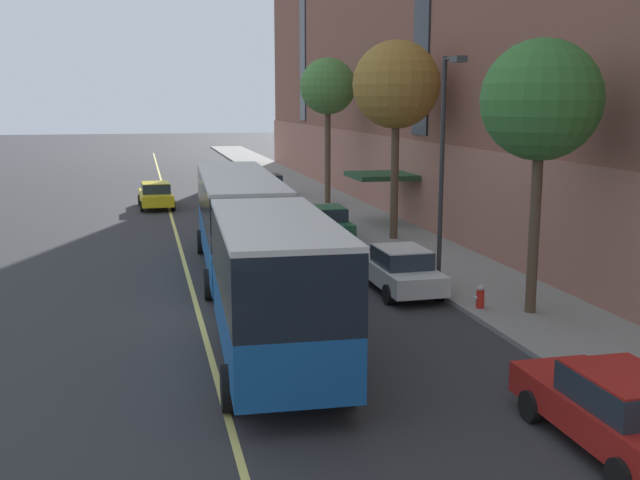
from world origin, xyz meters
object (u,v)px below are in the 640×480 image
at_px(parked_car_white_1, 400,269).
at_px(city_bus, 249,237).
at_px(parked_car_red_2, 617,411).
at_px(street_tree_far_downtown, 328,87).
at_px(parked_car_black_0, 268,186).
at_px(street_tree_far_uptown, 396,86).
at_px(fire_hydrant, 480,297).
at_px(street_tree_mid_block, 541,102).
at_px(street_lamp, 445,148).
at_px(taxi_cab, 156,195).
at_px(parked_car_green_4, 326,223).

bearing_deg(parked_car_white_1, city_bus, -178.33).
distance_m(parked_car_red_2, street_tree_far_downtown, 34.07).
distance_m(parked_car_black_0, parked_car_red_2, 37.74).
distance_m(street_tree_far_uptown, fire_hydrant, 13.52).
xyz_separation_m(street_tree_mid_block, street_lamp, (-1.16, 4.10, -1.56)).
relative_size(street_lamp, fire_hydrant, 10.65).
bearing_deg(street_tree_far_uptown, taxi_cab, 127.19).
bearing_deg(city_bus, parked_car_white_1, 1.67).
distance_m(parked_car_black_0, street_tree_far_downtown, 8.30).
bearing_deg(street_tree_far_downtown, city_bus, -110.24).
height_order(city_bus, street_tree_mid_block, street_tree_mid_block).
bearing_deg(parked_car_red_2, street_tree_far_uptown, 82.22).
relative_size(street_tree_far_uptown, street_lamp, 1.16).
bearing_deg(street_tree_far_uptown, parked_car_white_1, -107.74).
xyz_separation_m(parked_car_white_1, street_tree_mid_block, (2.83, -3.69, 5.56)).
bearing_deg(city_bus, street_tree_mid_block, -24.05).
distance_m(parked_car_black_0, fire_hydrant, 28.74).
distance_m(taxi_cab, street_tree_far_uptown, 18.26).
relative_size(street_tree_mid_block, street_tree_far_uptown, 0.90).
distance_m(parked_car_black_0, street_lamp, 25.73).
height_order(street_tree_mid_block, street_lamp, street_tree_mid_block).
xyz_separation_m(parked_car_white_1, street_tree_far_downtown, (2.83, 21.36, 6.37)).
xyz_separation_m(city_bus, street_tree_far_downtown, (7.93, 21.51, 5.00)).
xyz_separation_m(street_tree_far_downtown, street_lamp, (-1.16, -20.95, -2.37)).
xyz_separation_m(city_bus, fire_hydrant, (6.67, -2.78, -1.66)).
distance_m(street_lamp, fire_hydrant, 5.44).
xyz_separation_m(parked_car_black_0, taxi_cab, (-7.37, -3.25, 0.00)).
height_order(parked_car_black_0, taxi_cab, same).
bearing_deg(parked_car_green_4, street_tree_far_downtown, 75.59).
relative_size(parked_car_green_4, street_tree_far_downtown, 0.52).
height_order(parked_car_green_4, fire_hydrant, parked_car_green_4).
relative_size(parked_car_white_1, street_tree_mid_block, 0.58).
xyz_separation_m(parked_car_green_4, street_tree_mid_block, (2.89, -13.81, 5.56)).
distance_m(parked_car_black_0, taxi_cab, 8.06).
distance_m(parked_car_red_2, street_tree_mid_block, 10.38).
height_order(taxi_cab, street_tree_mid_block, street_tree_mid_block).
bearing_deg(parked_car_white_1, parked_car_black_0, 90.38).
height_order(city_bus, parked_car_black_0, city_bus).
relative_size(street_tree_mid_block, street_tree_far_downtown, 0.91).
height_order(parked_car_green_4, street_tree_far_downtown, street_tree_far_downtown).
distance_m(parked_car_green_4, street_tree_far_downtown, 13.24).
bearing_deg(street_tree_mid_block, parked_car_red_2, -108.94).
height_order(parked_car_red_2, fire_hydrant, parked_car_red_2).
relative_size(parked_car_white_1, street_tree_far_downtown, 0.53).
relative_size(parked_car_red_2, street_lamp, 0.62).
bearing_deg(street_lamp, parked_car_black_0, 94.14).
bearing_deg(city_bus, fire_hydrant, -22.65).
bearing_deg(street_tree_far_downtown, parked_car_black_0, 124.30).
bearing_deg(parked_car_black_0, street_tree_far_downtown, -55.70).
bearing_deg(parked_car_red_2, fire_hydrant, 80.07).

